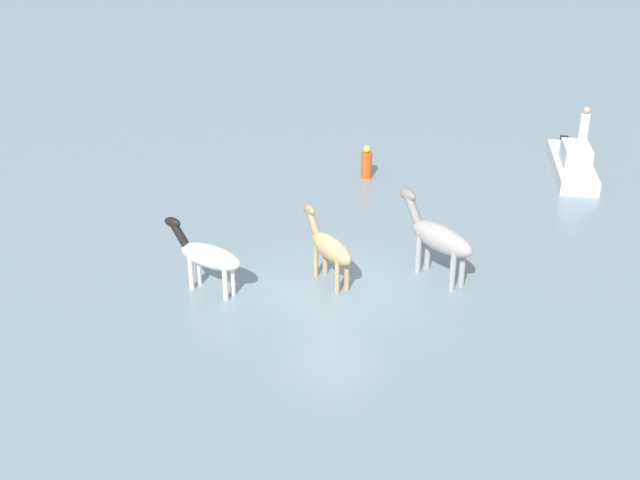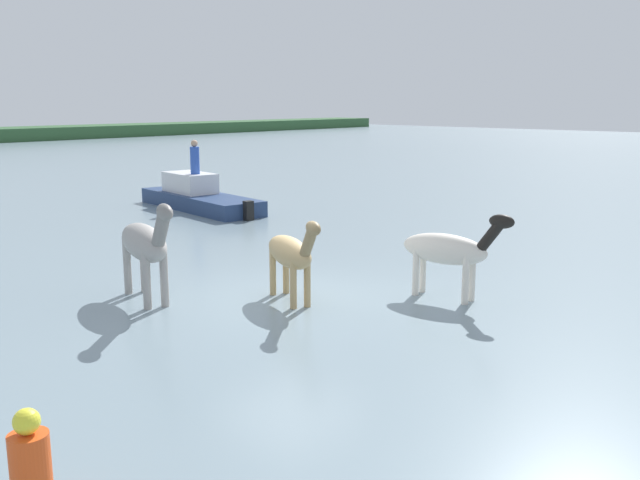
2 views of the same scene
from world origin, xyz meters
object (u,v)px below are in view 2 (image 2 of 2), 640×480
object	(u,v)px
boat_tender_starboard	(199,199)
horse_pinto_flank	(291,253)
buoy_channel_marker	(31,475)
horse_dark_mare	(145,244)
person_boatman_standing	(195,158)
horse_chestnut_trailing	(448,250)

from	to	relation	value
boat_tender_starboard	horse_pinto_flank	bearing A→B (deg)	158.42
horse_pinto_flank	buoy_channel_marker	size ratio (longest dim) A/B	1.91
horse_dark_mare	person_boatman_standing	distance (m)	11.72
boat_tender_starboard	person_boatman_standing	size ratio (longest dim) A/B	5.18
buoy_channel_marker	horse_chestnut_trailing	bearing A→B (deg)	8.42
person_boatman_standing	horse_pinto_flank	bearing A→B (deg)	-119.21
horse_chestnut_trailing	buoy_channel_marker	xyz separation A→B (m)	(-8.86, -1.31, -0.46)
horse_pinto_flank	boat_tender_starboard	world-z (taller)	horse_pinto_flank
horse_chestnut_trailing	person_boatman_standing	world-z (taller)	person_boatman_standing
horse_chestnut_trailing	boat_tender_starboard	size ratio (longest dim) A/B	0.37
horse_pinto_flank	horse_dark_mare	distance (m)	2.76
horse_chestnut_trailing	horse_pinto_flank	bearing A→B (deg)	-139.26
horse_pinto_flank	buoy_channel_marker	distance (m)	7.49
person_boatman_standing	buoy_channel_marker	xyz separation A→B (m)	(-12.67, -14.12, -1.26)
horse_pinto_flank	buoy_channel_marker	world-z (taller)	horse_pinto_flank
horse_pinto_flank	horse_dark_mare	bearing A→B (deg)	-115.79
horse_pinto_flank	person_boatman_standing	distance (m)	12.33
horse_chestnut_trailing	boat_tender_starboard	distance (m)	13.31
horse_dark_mare	buoy_channel_marker	bearing A→B (deg)	-25.43
horse_chestnut_trailing	boat_tender_starboard	world-z (taller)	horse_chestnut_trailing
horse_pinto_flank	horse_chestnut_trailing	size ratio (longest dim) A/B	0.96
horse_dark_mare	buoy_channel_marker	size ratio (longest dim) A/B	2.30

